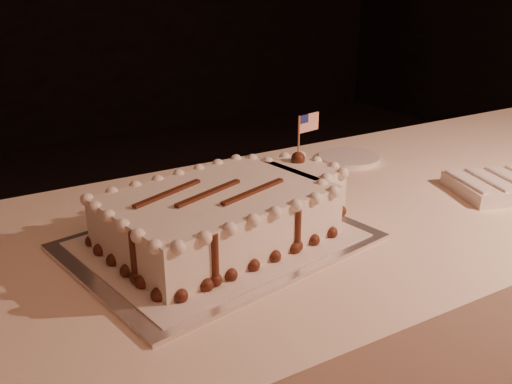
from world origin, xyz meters
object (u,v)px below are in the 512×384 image
cake_board (219,241)px  napkin_stack (506,185)px  banquet_table (305,361)px  sheet_cake (230,212)px  side_plate (349,158)px

cake_board → napkin_stack: 0.68m
banquet_table → sheet_cake: (-0.20, -0.02, 0.43)m
banquet_table → napkin_stack: napkin_stack is taller
napkin_stack → side_plate: 0.39m
napkin_stack → side_plate: bearing=114.0°
sheet_cake → side_plate: bearing=27.3°
banquet_table → side_plate: side_plate is taller
sheet_cake → napkin_stack: 0.66m
cake_board → sheet_cake: size_ratio=1.03×
side_plate → cake_board: bearing=-153.5°
banquet_table → cake_board: bearing=-172.6°
napkin_stack → side_plate: (-0.16, 0.36, -0.01)m
banquet_table → sheet_cake: size_ratio=4.82×
napkin_stack → cake_board: bearing=171.6°
cake_board → sheet_cake: bearing=0.4°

